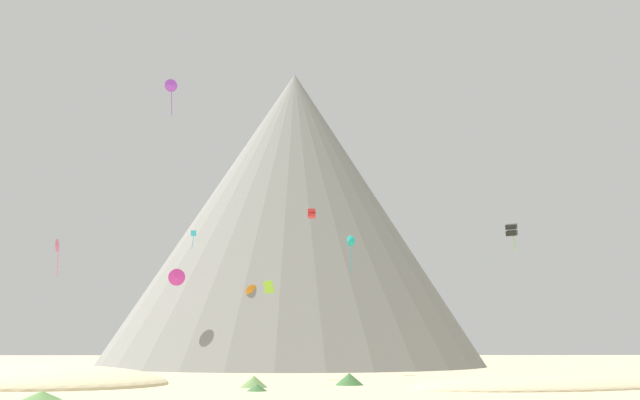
{
  "coord_description": "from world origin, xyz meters",
  "views": [
    {
      "loc": [
        -0.05,
        -32.59,
        3.26
      ],
      "look_at": [
        1.86,
        33.57,
        18.29
      ],
      "focal_mm": 36.11,
      "sensor_mm": 36.0,
      "label": 1
    }
  ],
  "objects": [
    {
      "name": "kite_violet_high",
      "position": [
        -15.79,
        39.81,
        33.55
      ],
      "size": [
        1.64,
        1.18,
        4.45
      ],
      "rotation": [
        0.0,
        0.0,
        0.42
      ],
      "color": "purple"
    },
    {
      "name": "rock_massif",
      "position": [
        -0.38,
        79.39,
        23.91
      ],
      "size": [
        90.85,
        90.85,
        53.15
      ],
      "color": "gray",
      "rests_on": "ground_plane"
    },
    {
      "name": "bush_far_right",
      "position": [
        -15.4,
        20.84,
        0.2
      ],
      "size": [
        1.49,
        1.49,
        0.4
      ],
      "primitive_type": "cone",
      "rotation": [
        0.0,
        0.0,
        1.42
      ],
      "color": "#668C4C",
      "rests_on": "ground_plane"
    },
    {
      "name": "kite_magenta_low",
      "position": [
        -16.83,
        54.52,
        12.26
      ],
      "size": [
        2.33,
        1.07,
        2.26
      ],
      "rotation": [
        0.0,
        0.0,
        0.24
      ],
      "color": "#D1339E"
    },
    {
      "name": "kite_black_mid",
      "position": [
        24.46,
        40.7,
        16.46
      ],
      "size": [
        1.67,
        1.72,
        3.46
      ],
      "rotation": [
        0.0,
        0.0,
        2.67
      ],
      "color": "black"
    },
    {
      "name": "dune_foreground_right",
      "position": [
        -21.6,
        25.61,
        0.0
      ],
      "size": [
        26.24,
        24.93,
        3.25
      ],
      "primitive_type": "ellipsoid",
      "rotation": [
        0.0,
        0.0,
        2.72
      ],
      "color": "beige",
      "rests_on": "ground_plane"
    },
    {
      "name": "kite_orange_low",
      "position": [
        -6.64,
        55.14,
        10.33
      ],
      "size": [
        1.95,
        1.52,
        4.31
      ],
      "rotation": [
        0.0,
        0.0,
        0.55
      ],
      "color": "orange"
    },
    {
      "name": "kite_cyan_mid",
      "position": [
        -14.3,
        51.26,
        17.41
      ],
      "size": [
        0.76,
        0.33,
        2.45
      ],
      "rotation": [
        0.0,
        0.0,
        2.1
      ],
      "color": "#33BCDB"
    },
    {
      "name": "kite_rainbow_mid",
      "position": [
        -27.27,
        39.35,
        14.11
      ],
      "size": [
        0.39,
        1.57,
        4.24
      ],
      "rotation": [
        0.0,
        0.0,
        1.63
      ],
      "color": "#E5668C"
    },
    {
      "name": "bush_mid_center",
      "position": [
        -3.82,
        21.16,
        0.46
      ],
      "size": [
        2.9,
        2.9,
        0.91
      ],
      "primitive_type": "cone",
      "rotation": [
        0.0,
        0.0,
        5.88
      ],
      "color": "#668C4C",
      "rests_on": "ground_plane"
    },
    {
      "name": "bush_near_right",
      "position": [
        -16.01,
        9.16,
        0.28
      ],
      "size": [
        2.69,
        2.69,
        0.56
      ],
      "primitive_type": "cone",
      "rotation": [
        0.0,
        0.0,
        4.59
      ],
      "color": "#568442",
      "rests_on": "ground_plane"
    },
    {
      "name": "kite_teal_mid",
      "position": [
        5.67,
        42.78,
        15.34
      ],
      "size": [
        1.24,
        1.27,
        4.45
      ],
      "rotation": [
        0.0,
        0.0,
        5.47
      ],
      "color": "teal"
    },
    {
      "name": "bush_far_left",
      "position": [
        -3.28,
        16.82,
        0.25
      ],
      "size": [
        1.71,
        1.71,
        0.51
      ],
      "primitive_type": "cone",
      "rotation": [
        0.0,
        0.0,
        0.12
      ],
      "color": "#386633",
      "rests_on": "ground_plane"
    },
    {
      "name": "bush_ridge_crest",
      "position": [
        4.07,
        23.97,
        0.5
      ],
      "size": [
        3.37,
        3.37,
        1.0
      ],
      "primitive_type": "cone",
      "rotation": [
        0.0,
        0.0,
        0.55
      ],
      "color": "#386633",
      "rests_on": "ground_plane"
    },
    {
      "name": "kite_red_mid",
      "position": [
        1.18,
        46.08,
        19.39
      ],
      "size": [
        1.04,
        1.08,
        1.08
      ],
      "rotation": [
        0.0,
        0.0,
        3.0
      ],
      "color": "red"
    },
    {
      "name": "dune_foreground_left",
      "position": [
        19.88,
        21.25,
        0.0
      ],
      "size": [
        26.01,
        17.99,
        1.87
      ],
      "primitive_type": "ellipsoid",
      "rotation": [
        0.0,
        0.0,
        0.3
      ],
      "color": "#CCBA8E",
      "rests_on": "ground_plane"
    },
    {
      "name": "kite_lime_low",
      "position": [
        -3.05,
        26.76,
        8.51
      ],
      "size": [
        1.08,
        0.68,
        1.22
      ],
      "rotation": [
        0.0,
        0.0,
        5.04
      ],
      "color": "#8CD133"
    }
  ]
}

